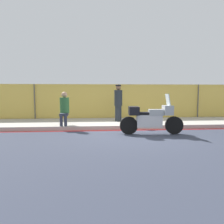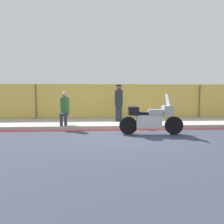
{
  "view_description": "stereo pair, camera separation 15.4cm",
  "coord_description": "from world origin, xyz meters",
  "views": [
    {
      "loc": [
        -1.36,
        -7.77,
        1.53
      ],
      "look_at": [
        -0.59,
        1.16,
        0.71
      ],
      "focal_mm": 35.0,
      "sensor_mm": 36.0,
      "label": 1
    },
    {
      "loc": [
        -1.2,
        -7.78,
        1.53
      ],
      "look_at": [
        -0.59,
        1.16,
        0.71
      ],
      "focal_mm": 35.0,
      "sensor_mm": 36.0,
      "label": 2
    }
  ],
  "objects": [
    {
      "name": "motorcycle",
      "position": [
        0.73,
        -0.05,
        0.59
      ],
      "size": [
        2.32,
        0.58,
        1.47
      ],
      "rotation": [
        0.0,
        0.0,
        -0.06
      ],
      "color": "black",
      "rests_on": "ground_plane"
    },
    {
      "name": "person_seated_on_curb",
      "position": [
        -2.56,
        1.41,
        0.93
      ],
      "size": [
        0.39,
        0.7,
        1.38
      ],
      "color": "#2D3342",
      "rests_on": "sidewalk"
    },
    {
      "name": "curb_paint_stripe",
      "position": [
        0.0,
        0.83,
        0.0
      ],
      "size": [
        32.34,
        0.18,
        0.01
      ],
      "color": "red",
      "rests_on": "ground_plane"
    },
    {
      "name": "sidewalk",
      "position": [
        0.0,
        2.32,
        0.09
      ],
      "size": [
        32.34,
        2.79,
        0.17
      ],
      "color": "#ADA89E",
      "rests_on": "ground_plane"
    },
    {
      "name": "storefront_fence",
      "position": [
        -0.0,
        3.8,
        0.97
      ],
      "size": [
        30.73,
        0.17,
        1.95
      ],
      "color": "gold",
      "rests_on": "ground_plane"
    },
    {
      "name": "officer_standing",
      "position": [
        -0.19,
        2.33,
        1.04
      ],
      "size": [
        0.37,
        0.37,
        1.7
      ],
      "color": "#1E2328",
      "rests_on": "sidewalk"
    },
    {
      "name": "ground_plane",
      "position": [
        0.0,
        0.0,
        0.0
      ],
      "size": [
        120.0,
        120.0,
        0.0
      ],
      "primitive_type": "plane",
      "color": "#333847"
    }
  ]
}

